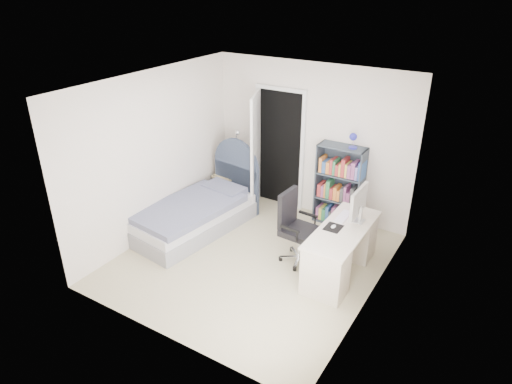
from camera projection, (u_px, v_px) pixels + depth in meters
The scene contains 8 objects.
room_shell at pixel (251, 180), 5.98m from camera, with size 3.50×3.70×2.60m.
door at pixel (264, 150), 7.58m from camera, with size 0.92×0.78×2.06m.
bed at pixel (198, 212), 7.20m from camera, with size 1.21×2.15×1.26m.
nightstand at pixel (227, 180), 8.06m from camera, with size 0.40×0.40×0.59m.
floor_lamp at pixel (237, 175), 7.84m from camera, with size 0.20×0.20×1.37m.
bookcase at pixel (340, 189), 7.22m from camera, with size 0.75×0.32×1.57m.
desk at pixel (341, 249), 6.06m from camera, with size 0.58×1.44×1.18m.
office_chair at pixel (295, 224), 6.29m from camera, with size 0.54×0.55×1.05m.
Camera 1 is at (2.90, -4.61, 3.71)m, focal length 32.00 mm.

